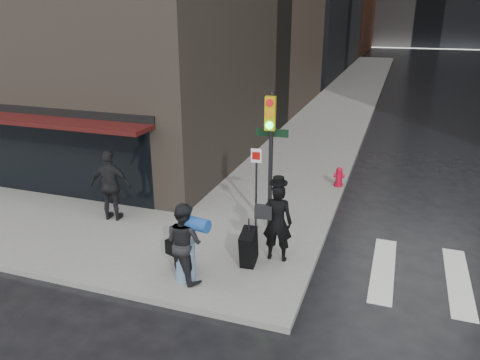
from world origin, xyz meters
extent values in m
plane|color=black|center=(0.00, 0.00, 0.00)|extent=(140.00, 140.00, 0.00)
cube|color=slate|center=(0.00, 27.00, 0.07)|extent=(4.00, 50.00, 0.15)
cube|color=silver|center=(3.50, 1.00, 0.01)|extent=(0.50, 3.00, 0.01)
cube|color=silver|center=(5.10, 1.00, 0.01)|extent=(0.50, 3.00, 0.01)
cube|color=black|center=(-7.00, 2.05, 1.40)|extent=(8.00, 0.12, 2.60)
cube|color=#360D0C|center=(-7.00, 1.55, 2.65)|extent=(8.40, 1.10, 0.12)
cube|color=black|center=(-7.00, 1.98, 2.82)|extent=(8.40, 0.08, 0.22)
imported|color=black|center=(1.10, 0.39, 1.09)|extent=(0.72, 0.50, 1.88)
cylinder|color=black|center=(1.10, 0.39, 2.05)|extent=(0.40, 0.40, 0.05)
cylinder|color=black|center=(1.10, 0.39, 2.11)|extent=(0.25, 0.25, 0.15)
cube|color=black|center=(0.80, 0.30, 1.34)|extent=(0.41, 0.16, 0.33)
cube|color=black|center=(0.57, -0.09, 0.59)|extent=(0.37, 0.75, 0.95)
cylinder|color=black|center=(0.57, -0.09, 1.09)|extent=(0.04, 0.04, 0.44)
imported|color=black|center=(-0.53, -1.10, 1.03)|extent=(1.04, 0.93, 1.76)
cube|color=black|center=(-0.85, -0.79, 0.68)|extent=(0.60, 0.45, 0.33)
cylinder|color=#1B4897|center=(-0.21, -1.09, 1.50)|extent=(0.57, 0.38, 0.28)
imported|color=black|center=(-3.75, 1.06, 1.14)|extent=(1.22, 0.65, 1.99)
cylinder|color=black|center=(0.50, 1.90, 1.97)|extent=(0.11, 0.11, 3.65)
cube|color=gold|center=(0.52, 1.70, 3.30)|extent=(0.27, 0.19, 0.82)
cylinder|color=red|center=(0.53, 1.61, 3.57)|extent=(0.19, 0.06, 0.18)
cylinder|color=orange|center=(0.53, 1.61, 3.30)|extent=(0.19, 0.06, 0.18)
cylinder|color=#19E533|center=(0.53, 1.61, 3.02)|extent=(0.19, 0.06, 0.18)
cylinder|color=black|center=(0.14, 1.87, 1.24)|extent=(0.05, 0.05, 2.19)
cube|color=white|center=(0.14, 1.84, 2.16)|extent=(0.27, 0.04, 0.36)
cube|color=black|center=(0.50, 1.98, 2.75)|extent=(0.82, 0.10, 0.20)
cylinder|color=#AA0A24|center=(1.80, 5.72, 0.19)|extent=(0.29, 0.29, 0.09)
cylinder|color=#AA0A24|center=(1.80, 5.72, 0.42)|extent=(0.22, 0.22, 0.54)
sphere|color=#AA0A24|center=(1.80, 5.72, 0.71)|extent=(0.20, 0.20, 0.20)
cylinder|color=#AA0A24|center=(1.80, 5.72, 0.51)|extent=(0.37, 0.15, 0.13)
camera|label=1|loc=(3.46, -9.01, 5.64)|focal=35.00mm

